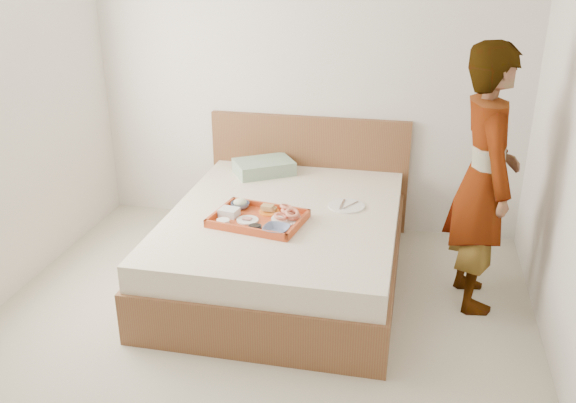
# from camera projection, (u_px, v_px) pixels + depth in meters

# --- Properties ---
(ground) EXTENTS (3.50, 4.00, 0.01)m
(ground) POSITION_uv_depth(u_px,v_px,m) (241.00, 361.00, 3.60)
(ground) COLOR #BCB59F
(ground) RESTS_ON ground
(wall_back) EXTENTS (3.50, 0.01, 2.60)m
(wall_back) POSITION_uv_depth(u_px,v_px,m) (306.00, 72.00, 4.89)
(wall_back) COLOR silver
(wall_back) RESTS_ON ground
(bed) EXTENTS (1.65, 2.00, 0.53)m
(bed) POSITION_uv_depth(u_px,v_px,m) (284.00, 245.00, 4.39)
(bed) COLOR brown
(bed) RESTS_ON ground
(headboard) EXTENTS (1.65, 0.06, 0.95)m
(headboard) POSITION_uv_depth(u_px,v_px,m) (309.00, 172.00, 5.18)
(headboard) COLOR brown
(headboard) RESTS_ON ground
(pillow) EXTENTS (0.54, 0.50, 0.11)m
(pillow) POSITION_uv_depth(u_px,v_px,m) (264.00, 167.00, 4.97)
(pillow) COLOR #94AF8D
(pillow) RESTS_ON bed
(tray) EXTENTS (0.65, 0.52, 0.05)m
(tray) POSITION_uv_depth(u_px,v_px,m) (258.00, 218.00, 4.12)
(tray) COLOR #C74313
(tray) RESTS_ON bed
(prawn_plate) EXTENTS (0.24, 0.24, 0.01)m
(prawn_plate) POSITION_uv_depth(u_px,v_px,m) (286.00, 219.00, 4.11)
(prawn_plate) COLOR white
(prawn_plate) RESTS_ON tray
(navy_bowl_big) EXTENTS (0.19, 0.19, 0.04)m
(navy_bowl_big) POSITION_uv_depth(u_px,v_px,m) (276.00, 230.00, 3.93)
(navy_bowl_big) COLOR navy
(navy_bowl_big) RESTS_ON tray
(sauce_dish) EXTENTS (0.10, 0.10, 0.03)m
(sauce_dish) POSITION_uv_depth(u_px,v_px,m) (255.00, 228.00, 3.96)
(sauce_dish) COLOR black
(sauce_dish) RESTS_ON tray
(meat_plate) EXTENTS (0.17, 0.17, 0.01)m
(meat_plate) POSITION_uv_depth(u_px,v_px,m) (248.00, 220.00, 4.10)
(meat_plate) COLOR white
(meat_plate) RESTS_ON tray
(bread_plate) EXTENTS (0.17, 0.17, 0.01)m
(bread_plate) POSITION_uv_depth(u_px,v_px,m) (269.00, 212.00, 4.22)
(bread_plate) COLOR orange
(bread_plate) RESTS_ON tray
(salad_bowl) EXTENTS (0.15, 0.15, 0.04)m
(salad_bowl) POSITION_uv_depth(u_px,v_px,m) (240.00, 205.00, 4.29)
(salad_bowl) COLOR navy
(salad_bowl) RESTS_ON tray
(plastic_tub) EXTENTS (0.14, 0.12, 0.05)m
(plastic_tub) POSITION_uv_depth(u_px,v_px,m) (229.00, 212.00, 4.17)
(plastic_tub) COLOR silver
(plastic_tub) RESTS_ON tray
(cheese_round) EXTENTS (0.10, 0.10, 0.03)m
(cheese_round) POSITION_uv_depth(u_px,v_px,m) (223.00, 222.00, 4.05)
(cheese_round) COLOR white
(cheese_round) RESTS_ON tray
(dinner_plate) EXTENTS (0.33, 0.33, 0.01)m
(dinner_plate) POSITION_uv_depth(u_px,v_px,m) (346.00, 206.00, 4.36)
(dinner_plate) COLOR white
(dinner_plate) RESTS_ON bed
(person) EXTENTS (0.53, 0.70, 1.74)m
(person) POSITION_uv_depth(u_px,v_px,m) (484.00, 180.00, 3.90)
(person) COLOR #EDE6CE
(person) RESTS_ON ground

